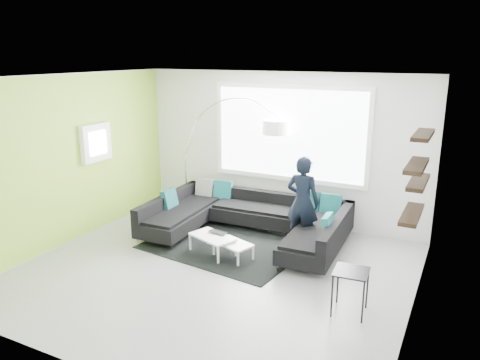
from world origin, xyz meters
name	(u,v)px	position (x,y,z in m)	size (l,w,h in m)	color
ground	(214,271)	(0.00, 0.00, 0.00)	(5.50, 5.50, 0.00)	gray
room_shell	(221,149)	(0.04, 0.21, 1.81)	(5.54, 5.04, 2.82)	silver
sectional_sofa	(246,222)	(-0.13, 1.35, 0.31)	(3.39, 2.18, 0.71)	black
rug	(225,246)	(-0.30, 0.90, 0.01)	(2.49, 1.81, 0.01)	black
coffee_table	(223,247)	(-0.14, 0.54, 0.15)	(0.94, 0.55, 0.31)	silver
arc_lamp	(185,154)	(-1.89, 2.18, 1.16)	(2.14, 0.50, 2.33)	silver
side_table	(350,292)	(2.06, -0.22, 0.28)	(0.41, 0.41, 0.56)	black
person	(303,202)	(0.83, 1.50, 0.76)	(0.57, 0.39, 1.53)	black
laptop	(216,233)	(-0.31, 0.62, 0.32)	(0.34, 0.25, 0.03)	black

